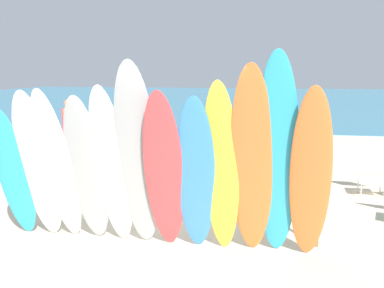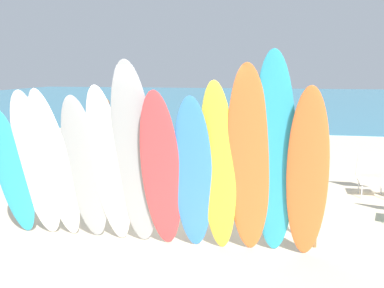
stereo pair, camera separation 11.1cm
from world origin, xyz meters
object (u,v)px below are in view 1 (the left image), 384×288
Objects in this scene: surfboard_grey_3 at (87,172)px; surfboard_blue_7 at (196,177)px; surfboard_rack at (163,196)px; surfboard_white_2 at (57,168)px; beachgoer_photographing at (104,124)px; surfboard_yellow_8 at (221,171)px; surfboard_white_1 at (38,167)px; surfboard_red_6 at (164,174)px; surfboard_teal_10 at (277,160)px; beach_chair_blue at (370,172)px; beachgoer_near_rack at (69,126)px; surfboard_orange_11 at (310,178)px; surfboard_white_4 at (112,168)px; beachgoer_by_water at (262,117)px; surfboard_grey_5 at (138,159)px; surfboard_teal_0 at (14,174)px; surfboard_orange_9 at (252,165)px.

surfboard_grey_3 is 1.00× the size of surfboard_blue_7.
surfboard_rack is 1.56m from surfboard_white_2.
surfboard_yellow_8 is at bearing -171.14° from beachgoer_photographing.
surfboard_white_1 is (-1.65, -0.57, 0.49)m from surfboard_rack.
surfboard_rack is at bearing 101.32° from surfboard_red_6.
surfboard_teal_10 is (1.62, -0.68, 0.73)m from surfboard_rack.
surfboard_white_2 is 1.04× the size of surfboard_blue_7.
beachgoer_photographing is 2.01× the size of beach_chair_blue.
beachgoer_near_rack is at bearing 137.43° from surfboard_teal_10.
surfboard_orange_11 is at bearing -110.29° from beach_chair_blue.
surfboard_white_4 is 8.77m from beachgoer_by_water.
surfboard_red_6 is (0.19, -0.70, 0.50)m from surfboard_rack.
surfboard_red_6 is 0.84× the size of surfboard_teal_10.
beach_chair_blue is (7.27, -1.85, -0.53)m from beachgoer_near_rack.
surfboard_white_1 is 1.85m from surfboard_red_6.
surfboard_grey_5 is at bearing -0.62° from surfboard_white_2.
surfboard_white_4 is 1.42× the size of beachgoer_by_water.
surfboard_white_1 is (0.39, -0.02, 0.12)m from surfboard_teal_0.
beach_chair_blue is at bearing -134.83° from beachgoer_photographing.
beach_chair_blue is (6.50, -2.42, -0.52)m from beachgoer_photographing.
surfboard_yellow_8 reaches higher than surfboard_grey_3.
surfboard_orange_11 reaches higher than surfboard_red_6.
surfboard_white_1 is 0.85× the size of surfboard_grey_5.
surfboard_rack is 4.58m from beach_chair_blue.
surfboard_blue_7 is (1.94, -0.02, -0.04)m from surfboard_white_2.
surfboard_orange_9 is at bearing -26.99° from surfboard_rack.
surfboard_grey_5 is 1.79m from surfboard_teal_10.
beachgoer_by_water is (-0.47, 8.65, -0.38)m from surfboard_teal_10.
surfboard_orange_11 is at bearing 41.12° from beachgoer_near_rack.
surfboard_grey_3 is at bearing 6.02° from surfboard_white_2.
surfboard_white_4 reaches higher than beachgoer_near_rack.
beachgoer_near_rack is at bearing 128.17° from surfboard_rack.
surfboard_teal_10 is 7.77m from beachgoer_near_rack.
surfboard_blue_7 is 0.94× the size of surfboard_yellow_8.
beachgoer_by_water is at bearing 81.76° from surfboard_rack.
surfboard_orange_11 reaches higher than beach_chair_blue.
surfboard_grey_5 is at bearing -5.75° from surfboard_white_1.
beachgoer_near_rack is at bearing 5.66° from beachgoer_by_water.
surfboard_white_2 is 0.89× the size of surfboard_orange_9.
surfboard_white_2 is 1.00× the size of surfboard_red_6.
surfboard_white_2 is at bearing 19.11° from beachgoer_near_rack.
surfboard_red_6 reaches higher than surfboard_blue_7.
surfboard_blue_7 is (2.65, -0.09, 0.10)m from surfboard_teal_0.
surfboard_white_2 is 1.04× the size of surfboard_grey_3.
surfboard_white_4 is at bearing -137.11° from beach_chair_blue.
surfboard_grey_3 is 2.24m from surfboard_orange_9.
surfboard_orange_9 reaches higher than surfboard_orange_11.
surfboard_rack is 1.99× the size of surfboard_grey_3.
surfboard_teal_0 is 1.21× the size of beachgoer_by_water.
beachgoer_photographing is (-3.97, 6.05, -0.22)m from surfboard_yellow_8.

